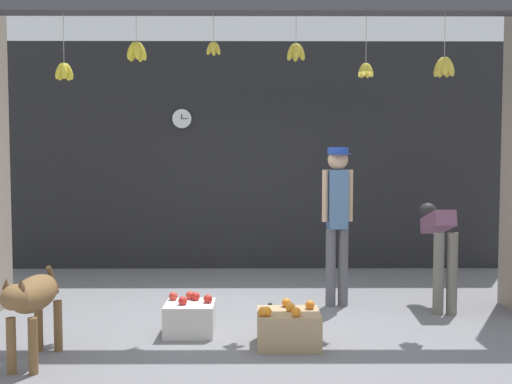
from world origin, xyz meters
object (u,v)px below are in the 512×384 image
object	(u,v)px
fruit_crate_apples	(190,317)
water_bottle	(270,318)
dog	(33,299)
shopkeeper	(337,212)
wall_clock	(182,119)
fruit_crate_oranges	(288,328)
worker_stooping	(439,240)

from	to	relation	value
fruit_crate_apples	water_bottle	xyz separation A→B (m)	(0.74, 0.07, -0.03)
dog	shopkeeper	world-z (taller)	shopkeeper
dog	wall_clock	xyz separation A→B (m)	(0.70, 3.91, 1.68)
fruit_crate_oranges	worker_stooping	bearing A→B (deg)	36.00
worker_stooping	fruit_crate_oranges	world-z (taller)	worker_stooping
dog	fruit_crate_apples	size ratio (longest dim) A/B	2.18
fruit_crate_oranges	wall_clock	xyz separation A→B (m)	(-1.34, 3.48, 2.05)
shopkeeper	wall_clock	size ratio (longest dim) A/B	5.93
wall_clock	fruit_crate_apples	bearing A→B (deg)	-81.85
water_bottle	wall_clock	size ratio (longest dim) A/B	0.90
fruit_crate_apples	wall_clock	bearing A→B (deg)	98.15
worker_stooping	fruit_crate_oranges	size ratio (longest dim) A/B	2.06
shopkeeper	worker_stooping	bearing A→B (deg)	167.53
shopkeeper	fruit_crate_apples	distance (m)	2.01
fruit_crate_oranges	wall_clock	distance (m)	4.25
water_bottle	dog	bearing A→B (deg)	-156.02
dog	fruit_crate_apples	bearing A→B (deg)	125.09
dog	worker_stooping	distance (m)	4.09
shopkeeper	fruit_crate_apples	size ratio (longest dim) A/B	3.85
shopkeeper	wall_clock	world-z (taller)	wall_clock
fruit_crate_apples	wall_clock	size ratio (longest dim) A/B	1.54
fruit_crate_apples	water_bottle	size ratio (longest dim) A/B	1.71
wall_clock	shopkeeper	bearing A→B (deg)	-47.60
fruit_crate_apples	shopkeeper	bearing A→B (deg)	33.40
worker_stooping	fruit_crate_oranges	xyz separation A→B (m)	(-1.70, -1.23, -0.59)
dog	fruit_crate_oranges	bearing A→B (deg)	102.97
water_bottle	shopkeeper	bearing A→B (deg)	50.52
dog	shopkeeper	xyz separation A→B (m)	(2.65, 1.77, 0.52)
shopkeeper	dog	bearing A→B (deg)	26.69
dog	shopkeeper	size ratio (longest dim) A/B	0.57
dog	water_bottle	world-z (taller)	dog
dog	wall_clock	distance (m)	4.31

